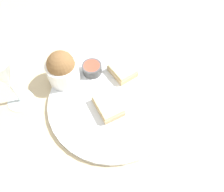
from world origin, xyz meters
TOP-DOWN VIEW (x-y plane):
  - ground_plane at (0.00, 0.00)m, footprint 4.00×4.00m
  - dinner_plate at (0.00, 0.00)m, footprint 0.35×0.35m
  - salad_bowl at (-0.07, -0.14)m, footprint 0.09×0.09m
  - sauce_ramekin at (-0.10, -0.06)m, footprint 0.06×0.06m
  - cheese_toast_near at (0.03, -0.01)m, footprint 0.10×0.09m
  - cheese_toast_far at (-0.09, 0.03)m, footprint 0.10×0.09m
  - wine_glass at (-0.00, -0.26)m, footprint 0.08×0.08m

SIDE VIEW (x-z plane):
  - ground_plane at x=0.00m, z-range 0.00..0.00m
  - dinner_plate at x=0.00m, z-range 0.00..0.01m
  - cheese_toast_near at x=0.03m, z-range 0.01..0.04m
  - cheese_toast_far at x=-0.09m, z-range 0.01..0.04m
  - sauce_ramekin at x=-0.10m, z-range 0.02..0.04m
  - salad_bowl at x=-0.07m, z-range 0.01..0.11m
  - wine_glass at x=0.00m, z-range 0.03..0.20m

